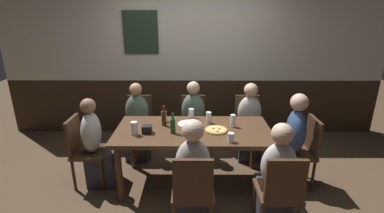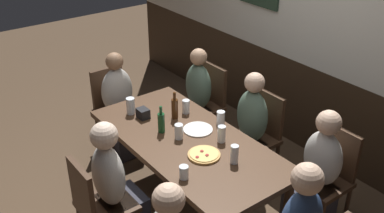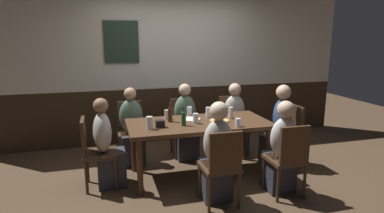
{
  "view_description": "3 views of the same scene",
  "coord_description": "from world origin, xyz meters",
  "px_view_note": "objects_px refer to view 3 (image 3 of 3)",
  "views": [
    {
      "loc": [
        0.01,
        -3.08,
        2.09
      ],
      "look_at": [
        -0.01,
        -0.04,
        1.04
      ],
      "focal_mm": 26.23,
      "sensor_mm": 36.0,
      "label": 1
    },
    {
      "loc": [
        2.55,
        -1.88,
        2.77
      ],
      "look_at": [
        0.04,
        0.02,
        1.06
      ],
      "focal_mm": 42.14,
      "sensor_mm": 36.0,
      "label": 2
    },
    {
      "loc": [
        -1.19,
        -3.93,
        1.84
      ],
      "look_at": [
        -0.05,
        0.14,
        0.92
      ],
      "focal_mm": 30.36,
      "sensor_mm": 36.0,
      "label": 3
    }
  ],
  "objects_px": {
    "dining_table": "(199,128)",
    "chair_right_far": "(231,120)",
    "person_mid_far": "(186,127)",
    "person_mid_near": "(217,159)",
    "pint_glass_stout": "(208,113)",
    "chair_left_far": "(131,127)",
    "chair_head_east": "(288,132)",
    "tumbler_water": "(150,124)",
    "person_head_west": "(107,150)",
    "pizza": "(219,121)",
    "pint_glass_amber": "(190,112)",
    "condiment_caddy": "(160,124)",
    "person_right_far": "(235,124)",
    "pint_glass_pale": "(238,123)",
    "tumbler_short": "(167,115)",
    "highball_clear": "(231,113)",
    "chair_mid_far": "(183,123)",
    "beer_bottle_brown": "(170,114)",
    "person_left_far": "(132,132)",
    "plate_white_large": "(191,119)",
    "chair_mid_near": "(222,164)",
    "person_right_near": "(281,153)",
    "chair_head_west": "(93,149)",
    "chair_right_near": "(289,156)",
    "beer_bottle_green": "(184,118)",
    "person_head_east": "(278,132)",
    "beer_glass_tall": "(196,119)"
  },
  "relations": [
    {
      "from": "person_head_west",
      "to": "tumbler_short",
      "type": "bearing_deg",
      "value": 17.71
    },
    {
      "from": "chair_mid_far",
      "to": "person_right_far",
      "type": "bearing_deg",
      "value": -11.34
    },
    {
      "from": "plate_white_large",
      "to": "condiment_caddy",
      "type": "bearing_deg",
      "value": -150.41
    },
    {
      "from": "person_head_west",
      "to": "beer_bottle_brown",
      "type": "xyz_separation_m",
      "value": [
        0.82,
        0.12,
        0.37
      ]
    },
    {
      "from": "person_head_west",
      "to": "beer_bottle_green",
      "type": "xyz_separation_m",
      "value": [
        0.95,
        -0.11,
        0.37
      ]
    },
    {
      "from": "chair_right_near",
      "to": "chair_head_west",
      "type": "bearing_deg",
      "value": 158.32
    },
    {
      "from": "chair_head_east",
      "to": "tumbler_water",
      "type": "bearing_deg",
      "value": -175.65
    },
    {
      "from": "person_head_east",
      "to": "beer_glass_tall",
      "type": "bearing_deg",
      "value": -177.78
    },
    {
      "from": "chair_mid_near",
      "to": "pint_glass_amber",
      "type": "xyz_separation_m",
      "value": [
        -0.03,
        1.24,
        0.3
      ]
    },
    {
      "from": "pint_glass_amber",
      "to": "condiment_caddy",
      "type": "height_order",
      "value": "pint_glass_amber"
    },
    {
      "from": "pint_glass_stout",
      "to": "chair_head_east",
      "type": "bearing_deg",
      "value": -10.04
    },
    {
      "from": "chair_right_far",
      "to": "person_mid_far",
      "type": "xyz_separation_m",
      "value": [
        -0.81,
        -0.16,
        -0.02
      ]
    },
    {
      "from": "chair_head_west",
      "to": "highball_clear",
      "type": "distance_m",
      "value": 1.85
    },
    {
      "from": "pizza",
      "to": "plate_white_large",
      "type": "height_order",
      "value": "pizza"
    },
    {
      "from": "person_head_west",
      "to": "pint_glass_pale",
      "type": "relative_size",
      "value": 10.77
    },
    {
      "from": "person_mid_near",
      "to": "person_right_far",
      "type": "bearing_deg",
      "value": 59.62
    },
    {
      "from": "person_right_near",
      "to": "dining_table",
      "type": "bearing_deg",
      "value": 139.56
    },
    {
      "from": "chair_mid_far",
      "to": "chair_left_far",
      "type": "distance_m",
      "value": 0.81
    },
    {
      "from": "chair_left_far",
      "to": "tumbler_short",
      "type": "height_order",
      "value": "chair_left_far"
    },
    {
      "from": "beer_bottle_brown",
      "to": "plate_white_large",
      "type": "height_order",
      "value": "beer_bottle_brown"
    },
    {
      "from": "pint_glass_stout",
      "to": "chair_left_far",
      "type": "bearing_deg",
      "value": 147.03
    },
    {
      "from": "dining_table",
      "to": "condiment_caddy",
      "type": "xyz_separation_m",
      "value": [
        -0.53,
        -0.11,
        0.12
      ]
    },
    {
      "from": "person_left_far",
      "to": "plate_white_large",
      "type": "height_order",
      "value": "person_left_far"
    },
    {
      "from": "chair_head_east",
      "to": "person_mid_far",
      "type": "height_order",
      "value": "person_mid_far"
    },
    {
      "from": "chair_mid_far",
      "to": "pint_glass_amber",
      "type": "bearing_deg",
      "value": -92.99
    },
    {
      "from": "dining_table",
      "to": "chair_right_far",
      "type": "relative_size",
      "value": 2.1
    },
    {
      "from": "chair_mid_far",
      "to": "beer_glass_tall",
      "type": "height_order",
      "value": "chair_mid_far"
    },
    {
      "from": "chair_mid_far",
      "to": "chair_right_near",
      "type": "xyz_separation_m",
      "value": [
        0.81,
        -1.71,
        0.0
      ]
    },
    {
      "from": "chair_head_east",
      "to": "pint_glass_pale",
      "type": "height_order",
      "value": "chair_head_east"
    },
    {
      "from": "person_right_far",
      "to": "person_mid_near",
      "type": "distance_m",
      "value": 1.61
    },
    {
      "from": "person_right_near",
      "to": "chair_mid_far",
      "type": "bearing_deg",
      "value": 117.7
    },
    {
      "from": "chair_right_far",
      "to": "pint_glass_stout",
      "type": "height_order",
      "value": "pint_glass_stout"
    },
    {
      "from": "chair_head_east",
      "to": "pint_glass_stout",
      "type": "relative_size",
      "value": 6.08
    },
    {
      "from": "pizza",
      "to": "dining_table",
      "type": "bearing_deg",
      "value": 171.43
    },
    {
      "from": "chair_mid_near",
      "to": "tumbler_water",
      "type": "height_order",
      "value": "tumbler_water"
    },
    {
      "from": "pint_glass_amber",
      "to": "person_mid_far",
      "type": "bearing_deg",
      "value": 85.47
    },
    {
      "from": "person_mid_far",
      "to": "person_mid_near",
      "type": "height_order",
      "value": "person_mid_near"
    },
    {
      "from": "chair_head_east",
      "to": "person_mid_far",
      "type": "relative_size",
      "value": 0.77
    },
    {
      "from": "beer_bottle_brown",
      "to": "person_head_east",
      "type": "bearing_deg",
      "value": -4.49
    },
    {
      "from": "pizza",
      "to": "pint_glass_pale",
      "type": "distance_m",
      "value": 0.32
    },
    {
      "from": "chair_right_far",
      "to": "pint_glass_amber",
      "type": "xyz_separation_m",
      "value": [
        -0.84,
        -0.48,
        0.3
      ]
    },
    {
      "from": "person_right_far",
      "to": "beer_bottle_brown",
      "type": "bearing_deg",
      "value": -153.97
    },
    {
      "from": "chair_left_far",
      "to": "chair_mid_near",
      "type": "xyz_separation_m",
      "value": [
        0.81,
        -1.71,
        0.0
      ]
    },
    {
      "from": "chair_right_far",
      "to": "beer_bottle_brown",
      "type": "relative_size",
      "value": 3.44
    },
    {
      "from": "dining_table",
      "to": "person_head_east",
      "type": "relative_size",
      "value": 1.56
    },
    {
      "from": "person_head_west",
      "to": "pizza",
      "type": "xyz_separation_m",
      "value": [
        1.45,
        -0.04,
        0.28
      ]
    },
    {
      "from": "chair_mid_far",
      "to": "person_left_far",
      "type": "bearing_deg",
      "value": -168.64
    },
    {
      "from": "person_mid_near",
      "to": "highball_clear",
      "type": "distance_m",
      "value": 0.97
    },
    {
      "from": "beer_bottle_brown",
      "to": "person_left_far",
      "type": "bearing_deg",
      "value": 128.53
    },
    {
      "from": "chair_mid_far",
      "to": "beer_bottle_green",
      "type": "height_order",
      "value": "beer_bottle_green"
    }
  ]
}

